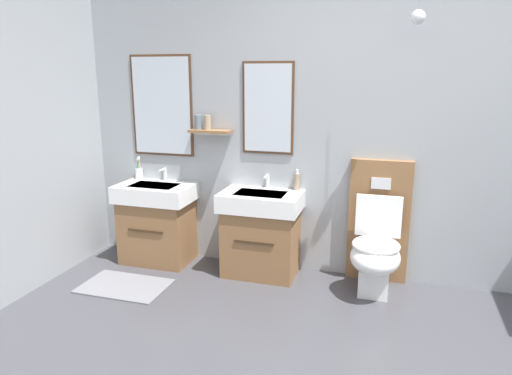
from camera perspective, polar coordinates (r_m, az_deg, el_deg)
The scene contains 9 objects.
wall_back at distance 3.82m, azimuth 16.33°, elevation 8.78°, with size 5.49×0.59×2.72m.
bath_mat at distance 3.95m, azimuth -15.73°, elevation -11.50°, with size 0.68×0.44×0.01m, color slate.
vanity_sink_left at distance 4.28m, azimuth -11.91°, elevation -4.03°, with size 0.66×0.46×0.71m.
tap_on_left_sink at distance 4.31m, azimuth -11.15°, elevation 1.78°, with size 0.03×0.13×0.11m.
vanity_sink_right at distance 3.92m, azimuth 0.66°, elevation -5.38°, with size 0.66×0.46×0.71m.
tap_on_right_sink at distance 3.96m, azimuth 1.33°, elevation 0.97°, with size 0.03×0.13×0.11m.
toilet at distance 3.77m, azimuth 14.51°, elevation -6.55°, with size 0.48×0.62×1.00m.
toothbrush_cup at distance 4.43m, azimuth -14.08°, elevation 1.72°, with size 0.07×0.07×0.21m.
soap_dispenser at distance 3.89m, azimuth 5.00°, elevation 0.76°, with size 0.06×0.06×0.18m.
Camera 1 is at (0.03, -2.03, 1.66)m, focal length 32.78 mm.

